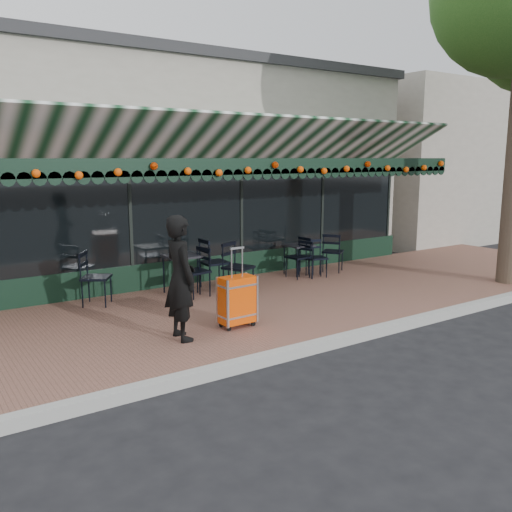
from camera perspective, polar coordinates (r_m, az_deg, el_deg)
ground at (r=7.60m, az=5.85°, el=-9.82°), size 80.00×80.00×0.00m
sidewalk at (r=9.12m, az=-2.28°, el=-5.83°), size 18.00×4.00×0.15m
curb at (r=7.51m, az=6.25°, el=-9.45°), size 18.00×0.16×0.15m
restaurant_building at (r=14.06m, az=-15.16°, el=8.58°), size 12.00×9.60×4.50m
neighbor_building_right at (r=22.16m, az=18.75°, el=9.23°), size 12.00×8.00×4.80m
woman at (r=7.40m, az=-7.97°, el=-2.29°), size 0.44×0.64×1.71m
suitcase at (r=7.96m, az=-1.99°, el=-4.72°), size 0.52×0.30×1.18m
cafe_table_a at (r=11.52m, az=4.53°, el=0.89°), size 0.52×0.52×0.65m
cafe_table_b at (r=9.92m, az=-7.88°, el=-0.32°), size 0.58×0.58×0.72m
chair_a_left at (r=11.24m, az=4.45°, el=-0.16°), size 0.45×0.45×0.85m
chair_a_right at (r=11.33m, az=5.74°, el=-0.22°), size 0.48×0.48×0.80m
chair_a_front at (r=11.36m, az=6.39°, el=-0.24°), size 0.48×0.48×0.78m
chair_a_extra at (r=11.94m, az=8.09°, el=0.42°), size 0.60×0.60×0.86m
chair_b_left at (r=9.73m, az=-6.42°, el=-1.69°), size 0.51×0.51×0.89m
chair_b_right at (r=10.32m, az=-4.40°, el=-0.74°), size 0.51×0.51×0.97m
chair_b_front at (r=9.87m, az=-1.87°, el=-1.27°), size 0.63×0.63×0.96m
chair_solo at (r=9.51m, az=-16.47°, el=-2.24°), size 0.64×0.64×0.93m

